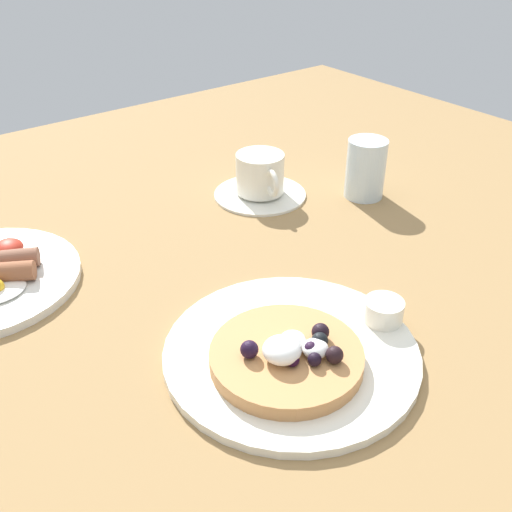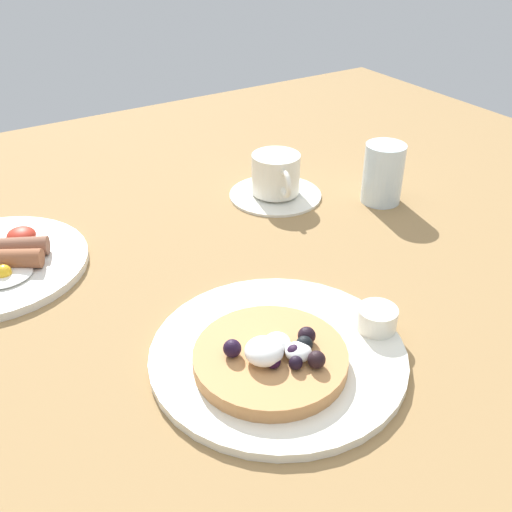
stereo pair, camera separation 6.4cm
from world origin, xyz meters
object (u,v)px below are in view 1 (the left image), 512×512
(pancake_plate, at_px, (291,353))
(syrup_ramekin, at_px, (384,310))
(water_glass, at_px, (366,169))
(coffee_saucer, at_px, (260,193))
(coffee_cup, at_px, (260,173))

(pancake_plate, distance_m, syrup_ramekin, 0.12)
(syrup_ramekin, distance_m, water_glass, 0.34)
(coffee_saucer, bearing_deg, coffee_cup, -106.15)
(syrup_ramekin, relative_size, water_glass, 0.47)
(coffee_cup, bearing_deg, pancake_plate, -123.27)
(pancake_plate, distance_m, water_glass, 0.42)
(pancake_plate, bearing_deg, syrup_ramekin, -12.49)
(coffee_cup, relative_size, water_glass, 1.13)
(pancake_plate, relative_size, coffee_saucer, 1.84)
(coffee_cup, bearing_deg, coffee_saucer, 73.85)
(syrup_ramekin, height_order, coffee_saucer, syrup_ramekin)
(syrup_ramekin, relative_size, coffee_cup, 0.42)
(syrup_ramekin, bearing_deg, pancake_plate, 167.51)
(syrup_ramekin, bearing_deg, water_glass, 47.10)
(pancake_plate, distance_m, coffee_saucer, 0.39)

